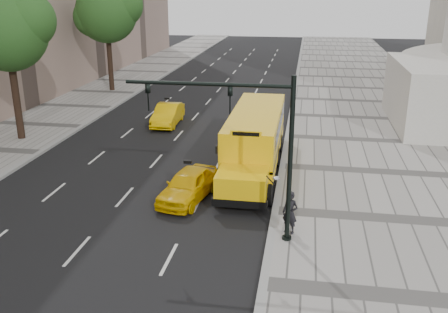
% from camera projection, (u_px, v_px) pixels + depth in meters
% --- Properties ---
extents(ground, '(140.00, 140.00, 0.00)m').
position_uv_depth(ground, '(174.00, 162.00, 27.57)').
color(ground, black).
rests_on(ground, ground).
extents(sidewalk_museum, '(12.00, 140.00, 0.15)m').
position_uv_depth(sidewalk_museum, '(399.00, 174.00, 25.68)').
color(sidewalk_museum, gray).
rests_on(sidewalk_museum, ground).
extents(curb_museum, '(0.30, 140.00, 0.15)m').
position_uv_depth(curb_museum, '(282.00, 167.00, 26.62)').
color(curb_museum, gray).
rests_on(curb_museum, ground).
extents(curb_far, '(0.30, 140.00, 0.15)m').
position_uv_depth(curb_far, '(39.00, 153.00, 28.80)').
color(curb_far, gray).
rests_on(curb_far, ground).
extents(tree_b, '(5.36, 4.77, 9.11)m').
position_uv_depth(tree_b, '(8.00, 30.00, 29.21)').
color(tree_b, black).
rests_on(tree_b, ground).
extents(tree_c, '(5.98, 5.32, 9.66)m').
position_uv_depth(tree_c, '(107.00, 12.00, 43.32)').
color(tree_c, black).
rests_on(tree_c, ground).
extents(school_bus, '(2.96, 11.56, 3.19)m').
position_uv_depth(school_bus, '(255.00, 135.00, 26.35)').
color(school_bus, yellow).
rests_on(school_bus, ground).
extents(taxi_near, '(2.45, 4.39, 1.41)m').
position_uv_depth(taxi_near, '(188.00, 185.00, 22.60)').
color(taxi_near, '#ECB504').
rests_on(taxi_near, ground).
extents(taxi_far, '(1.70, 4.44, 1.44)m').
position_uv_depth(taxi_far, '(168.00, 115.00, 34.68)').
color(taxi_far, '#ECB504').
rests_on(taxi_far, ground).
extents(pedestrian, '(0.73, 0.62, 1.70)m').
position_uv_depth(pedestrian, '(290.00, 213.00, 19.19)').
color(pedestrian, black).
rests_on(pedestrian, sidewalk_museum).
extents(traffic_signal, '(6.18, 0.36, 6.40)m').
position_uv_depth(traffic_signal, '(252.00, 138.00, 17.90)').
color(traffic_signal, black).
rests_on(traffic_signal, ground).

